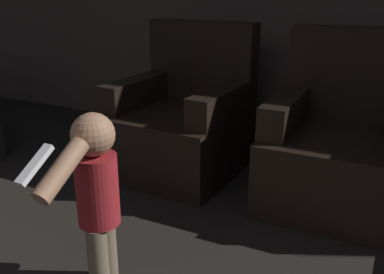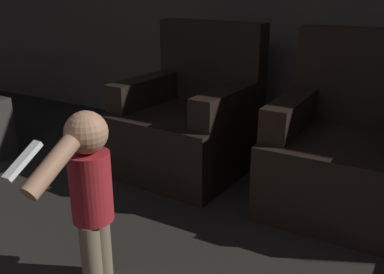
% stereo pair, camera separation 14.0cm
% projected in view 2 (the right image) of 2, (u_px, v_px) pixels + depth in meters
% --- Properties ---
extents(armchair_left, '(0.89, 0.93, 1.06)m').
position_uv_depth(armchair_left, '(190.00, 122.00, 3.15)').
color(armchair_left, black).
rests_on(armchair_left, ground_plane).
extents(armchair_right, '(0.86, 0.90, 1.06)m').
position_uv_depth(armchair_right, '(348.00, 151.00, 2.61)').
color(armchair_right, black).
rests_on(armchair_right, ground_plane).
extents(person_toddler, '(0.18, 0.56, 0.83)m').
position_uv_depth(person_toddler, '(90.00, 188.00, 1.83)').
color(person_toddler, brown).
rests_on(person_toddler, ground_plane).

